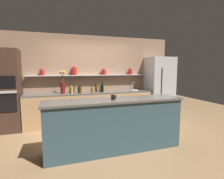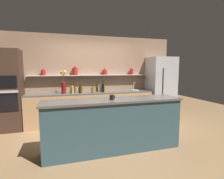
{
  "view_description": "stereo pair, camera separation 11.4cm",
  "coord_description": "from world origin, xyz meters",
  "px_view_note": "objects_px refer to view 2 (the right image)",
  "views": [
    {
      "loc": [
        -1.09,
        -3.78,
        1.61
      ],
      "look_at": [
        0.25,
        0.3,
        1.09
      ],
      "focal_mm": 28.0,
      "sensor_mm": 36.0,
      "label": 1
    },
    {
      "loc": [
        -0.98,
        -3.81,
        1.61
      ],
      "look_at": [
        0.25,
        0.3,
        1.09
      ],
      "focal_mm": 28.0,
      "sensor_mm": 36.0,
      "label": 2
    }
  ],
  "objects_px": {
    "bottle_oil_3": "(104,88)",
    "bottle_wine_4": "(103,88)",
    "flower_vase": "(64,85)",
    "bottle_sauce_1": "(80,90)",
    "bottle_spirit_10": "(81,89)",
    "refrigerator": "(161,88)",
    "sink_fixture": "(135,90)",
    "bottle_spirit_8": "(74,89)",
    "bottle_oil_9": "(93,90)",
    "bottle_spirit_5": "(73,90)",
    "bottle_oil_6": "(82,90)",
    "bottle_spirit_7": "(101,88)",
    "coffee_mug": "(112,97)",
    "bottle_oil_2": "(71,89)",
    "oven_tower": "(8,90)",
    "bottle_spirit_0": "(97,88)"
  },
  "relations": [
    {
      "from": "bottle_spirit_5",
      "to": "bottle_spirit_7",
      "type": "relative_size",
      "value": 1.03
    },
    {
      "from": "bottle_oil_3",
      "to": "bottle_spirit_10",
      "type": "height_order",
      "value": "bottle_spirit_10"
    },
    {
      "from": "refrigerator",
      "to": "flower_vase",
      "type": "xyz_separation_m",
      "value": [
        -3.08,
        -0.03,
        0.16
      ]
    },
    {
      "from": "bottle_oil_6",
      "to": "bottle_spirit_8",
      "type": "xyz_separation_m",
      "value": [
        -0.2,
        0.05,
        0.03
      ]
    },
    {
      "from": "bottle_sauce_1",
      "to": "oven_tower",
      "type": "bearing_deg",
      "value": -178.02
    },
    {
      "from": "coffee_mug",
      "to": "bottle_oil_3",
      "type": "bearing_deg",
      "value": 79.72
    },
    {
      "from": "oven_tower",
      "to": "bottle_oil_2",
      "type": "height_order",
      "value": "oven_tower"
    },
    {
      "from": "bottle_oil_2",
      "to": "bottle_spirit_8",
      "type": "height_order",
      "value": "bottle_spirit_8"
    },
    {
      "from": "sink_fixture",
      "to": "bottle_spirit_0",
      "type": "bearing_deg",
      "value": 175.07
    },
    {
      "from": "refrigerator",
      "to": "flower_vase",
      "type": "bearing_deg",
      "value": -179.53
    },
    {
      "from": "refrigerator",
      "to": "bottle_spirit_7",
      "type": "relative_size",
      "value": 8.1
    },
    {
      "from": "bottle_sauce_1",
      "to": "bottle_spirit_10",
      "type": "bearing_deg",
      "value": -86.6
    },
    {
      "from": "bottle_spirit_5",
      "to": "bottle_spirit_10",
      "type": "distance_m",
      "value": 0.23
    },
    {
      "from": "oven_tower",
      "to": "bottle_spirit_8",
      "type": "distance_m",
      "value": 1.67
    },
    {
      "from": "bottle_spirit_5",
      "to": "bottle_oil_9",
      "type": "bearing_deg",
      "value": -5.76
    },
    {
      "from": "bottle_oil_2",
      "to": "bottle_spirit_7",
      "type": "distance_m",
      "value": 0.86
    },
    {
      "from": "bottle_spirit_7",
      "to": "bottle_oil_9",
      "type": "height_order",
      "value": "bottle_spirit_7"
    },
    {
      "from": "bottle_spirit_5",
      "to": "bottle_spirit_7",
      "type": "height_order",
      "value": "bottle_spirit_5"
    },
    {
      "from": "oven_tower",
      "to": "bottle_oil_6",
      "type": "relative_size",
      "value": 9.86
    },
    {
      "from": "bottle_wine_4",
      "to": "bottle_spirit_5",
      "type": "distance_m",
      "value": 0.88
    },
    {
      "from": "flower_vase",
      "to": "bottle_oil_3",
      "type": "relative_size",
      "value": 2.84
    },
    {
      "from": "bottle_oil_6",
      "to": "bottle_spirit_10",
      "type": "distance_m",
      "value": 0.1
    },
    {
      "from": "bottle_spirit_8",
      "to": "bottle_oil_9",
      "type": "relative_size",
      "value": 1.22
    },
    {
      "from": "bottle_spirit_5",
      "to": "bottle_spirit_10",
      "type": "height_order",
      "value": "bottle_spirit_10"
    },
    {
      "from": "refrigerator",
      "to": "coffee_mug",
      "type": "height_order",
      "value": "refrigerator"
    },
    {
      "from": "refrigerator",
      "to": "bottle_spirit_0",
      "type": "relative_size",
      "value": 7.15
    },
    {
      "from": "bottle_oil_2",
      "to": "bottle_wine_4",
      "type": "bearing_deg",
      "value": -12.33
    },
    {
      "from": "bottle_spirit_5",
      "to": "bottle_sauce_1",
      "type": "bearing_deg",
      "value": 41.08
    },
    {
      "from": "refrigerator",
      "to": "bottle_oil_2",
      "type": "distance_m",
      "value": 2.88
    },
    {
      "from": "bottle_oil_3",
      "to": "bottle_wine_4",
      "type": "relative_size",
      "value": 0.69
    },
    {
      "from": "bottle_oil_6",
      "to": "bottle_spirit_7",
      "type": "height_order",
      "value": "bottle_spirit_7"
    },
    {
      "from": "bottle_spirit_0",
      "to": "bottle_oil_6",
      "type": "distance_m",
      "value": 0.52
    },
    {
      "from": "bottle_spirit_8",
      "to": "bottle_oil_9",
      "type": "height_order",
      "value": "bottle_spirit_8"
    },
    {
      "from": "bottle_spirit_7",
      "to": "bottle_spirit_8",
      "type": "bearing_deg",
      "value": -179.17
    },
    {
      "from": "bottle_spirit_7",
      "to": "coffee_mug",
      "type": "xyz_separation_m",
      "value": [
        -0.22,
        -1.92,
        0.05
      ]
    },
    {
      "from": "bottle_sauce_1",
      "to": "bottle_spirit_10",
      "type": "relative_size",
      "value": 0.71
    },
    {
      "from": "bottle_oil_3",
      "to": "bottle_spirit_10",
      "type": "xyz_separation_m",
      "value": [
        -0.74,
        -0.23,
        0.02
      ]
    },
    {
      "from": "sink_fixture",
      "to": "bottle_oil_3",
      "type": "distance_m",
      "value": 0.98
    },
    {
      "from": "flower_vase",
      "to": "bottle_sauce_1",
      "type": "xyz_separation_m",
      "value": [
        0.45,
        0.12,
        -0.15
      ]
    },
    {
      "from": "sink_fixture",
      "to": "bottle_sauce_1",
      "type": "height_order",
      "value": "sink_fixture"
    },
    {
      "from": "coffee_mug",
      "to": "bottle_oil_9",
      "type": "bearing_deg",
      "value": 91.65
    },
    {
      "from": "bottle_spirit_10",
      "to": "oven_tower",
      "type": "bearing_deg",
      "value": 175.33
    },
    {
      "from": "bottle_spirit_0",
      "to": "bottle_oil_6",
      "type": "height_order",
      "value": "bottle_spirit_0"
    },
    {
      "from": "oven_tower",
      "to": "flower_vase",
      "type": "distance_m",
      "value": 1.38
    },
    {
      "from": "bottle_spirit_0",
      "to": "bottle_spirit_10",
      "type": "distance_m",
      "value": 0.58
    },
    {
      "from": "refrigerator",
      "to": "sink_fixture",
      "type": "bearing_deg",
      "value": 176.87
    },
    {
      "from": "flower_vase",
      "to": "bottle_spirit_5",
      "type": "bearing_deg",
      "value": -14.4
    },
    {
      "from": "refrigerator",
      "to": "bottle_sauce_1",
      "type": "distance_m",
      "value": 2.63
    },
    {
      "from": "bottle_oil_9",
      "to": "coffee_mug",
      "type": "distance_m",
      "value": 1.75
    },
    {
      "from": "bottle_spirit_0",
      "to": "bottle_oil_3",
      "type": "bearing_deg",
      "value": -10.13
    }
  ]
}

